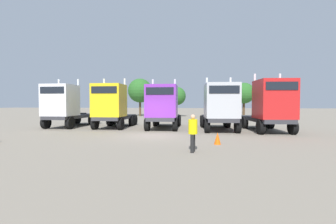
{
  "coord_description": "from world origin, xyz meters",
  "views": [
    {
      "loc": [
        3.53,
        -15.26,
        2.15
      ],
      "look_at": [
        0.39,
        4.91,
        1.42
      ],
      "focal_mm": 25.02,
      "sensor_mm": 36.0,
      "label": 1
    }
  ],
  "objects": [
    {
      "name": "ground",
      "position": [
        0.0,
        0.0,
        0.0
      ],
      "size": [
        200.0,
        200.0,
        0.0
      ],
      "primitive_type": "plane",
      "color": "gray"
    },
    {
      "name": "semi_truck_white",
      "position": [
        -8.76,
        3.98,
        1.94
      ],
      "size": [
        2.67,
        6.47,
        4.38
      ],
      "rotation": [
        0.0,
        0.0,
        -1.55
      ],
      "color": "#333338",
      "rests_on": "ground"
    },
    {
      "name": "semi_truck_yellow",
      "position": [
        -4.37,
        3.92,
        1.95
      ],
      "size": [
        2.76,
        5.81,
        4.37
      ],
      "rotation": [
        0.0,
        0.0,
        -1.53
      ],
      "color": "#333338",
      "rests_on": "ground"
    },
    {
      "name": "semi_truck_purple",
      "position": [
        0.14,
        3.83,
        1.87
      ],
      "size": [
        2.83,
        6.41,
        4.23
      ],
      "rotation": [
        0.0,
        0.0,
        -1.52
      ],
      "color": "#333338",
      "rests_on": "ground"
    },
    {
      "name": "semi_truck_silver",
      "position": [
        4.74,
        3.38,
        1.93
      ],
      "size": [
        3.05,
        6.39,
        4.26
      ],
      "rotation": [
        0.0,
        0.0,
        -1.49
      ],
      "color": "#333338",
      "rests_on": "ground"
    },
    {
      "name": "semi_truck_red",
      "position": [
        8.39,
        3.04,
        1.99
      ],
      "size": [
        3.21,
        6.49,
        4.45
      ],
      "rotation": [
        0.0,
        0.0,
        -1.46
      ],
      "color": "#333338",
      "rests_on": "ground"
    },
    {
      "name": "visitor_in_hivis",
      "position": [
        3.03,
        -4.93,
        0.97
      ],
      "size": [
        0.45,
        0.46,
        1.68
      ],
      "rotation": [
        0.0,
        0.0,
        6.14
      ],
      "color": "black",
      "rests_on": "ground"
    },
    {
      "name": "traffic_cone_far",
      "position": [
        4.23,
        -2.73,
        0.32
      ],
      "size": [
        0.36,
        0.36,
        0.63
      ],
      "primitive_type": "cone",
      "color": "#F2590C",
      "rests_on": "ground"
    },
    {
      "name": "oak_far_left",
      "position": [
        -7.48,
        24.02,
        4.39
      ],
      "size": [
        4.14,
        4.14,
        6.48
      ],
      "color": "#4C3823",
      "rests_on": "ground"
    },
    {
      "name": "oak_far_centre",
      "position": [
        -1.0,
        23.08,
        3.39
      ],
      "size": [
        3.04,
        3.04,
        4.93
      ],
      "color": "#4C3823",
      "rests_on": "ground"
    },
    {
      "name": "oak_far_right",
      "position": [
        9.41,
        21.3,
        3.7
      ],
      "size": [
        3.15,
        3.15,
        5.3
      ],
      "color": "#4C3823",
      "rests_on": "ground"
    }
  ]
}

